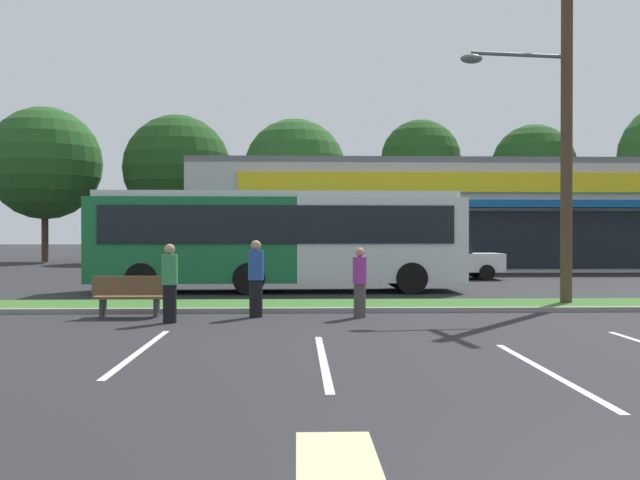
{
  "coord_description": "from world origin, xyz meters",
  "views": [
    {
      "loc": [
        -2.7,
        -4.76,
        1.92
      ],
      "look_at": [
        -1.96,
        18.1,
        1.7
      ],
      "focal_mm": 40.99,
      "sensor_mm": 36.0,
      "label": 1
    }
  ],
  "objects_px": {
    "utility_pole": "(561,120)",
    "car_0": "(450,260)",
    "bus_stop_bench": "(129,295)",
    "pedestrian_far": "(170,283)",
    "pedestrian_mid": "(360,282)",
    "city_bus": "(278,238)",
    "pedestrian_near_bench": "(256,279)",
    "car_3": "(160,261)"
  },
  "relations": [
    {
      "from": "city_bus",
      "to": "car_0",
      "type": "distance_m",
      "value": 9.46
    },
    {
      "from": "utility_pole",
      "to": "bus_stop_bench",
      "type": "relative_size",
      "value": 5.63
    },
    {
      "from": "utility_pole",
      "to": "car_0",
      "type": "relative_size",
      "value": 2.16
    },
    {
      "from": "bus_stop_bench",
      "to": "car_0",
      "type": "relative_size",
      "value": 0.38
    },
    {
      "from": "car_0",
      "to": "pedestrian_near_bench",
      "type": "xyz_separation_m",
      "value": [
        -7.3,
        -13.51,
        0.1
      ]
    },
    {
      "from": "pedestrian_mid",
      "to": "city_bus",
      "type": "bearing_deg",
      "value": 144.15
    },
    {
      "from": "bus_stop_bench",
      "to": "pedestrian_near_bench",
      "type": "height_order",
      "value": "pedestrian_near_bench"
    },
    {
      "from": "pedestrian_mid",
      "to": "pedestrian_far",
      "type": "distance_m",
      "value": 4.23
    },
    {
      "from": "city_bus",
      "to": "utility_pole",
      "type": "bearing_deg",
      "value": -35.96
    },
    {
      "from": "pedestrian_near_bench",
      "to": "car_0",
      "type": "bearing_deg",
      "value": 39.67
    },
    {
      "from": "bus_stop_bench",
      "to": "car_0",
      "type": "distance_m",
      "value": 16.88
    },
    {
      "from": "city_bus",
      "to": "car_0",
      "type": "xyz_separation_m",
      "value": [
        6.97,
        6.31,
        -0.98
      ]
    },
    {
      "from": "car_3",
      "to": "city_bus",
      "type": "bearing_deg",
      "value": -50.61
    },
    {
      "from": "bus_stop_bench",
      "to": "pedestrian_near_bench",
      "type": "distance_m",
      "value": 2.91
    },
    {
      "from": "car_0",
      "to": "bus_stop_bench",
      "type": "bearing_deg",
      "value": -127.12
    },
    {
      "from": "pedestrian_near_bench",
      "to": "pedestrian_mid",
      "type": "relative_size",
      "value": 1.1
    },
    {
      "from": "pedestrian_mid",
      "to": "car_0",
      "type": "bearing_deg",
      "value": 108.75
    },
    {
      "from": "car_0",
      "to": "pedestrian_mid",
      "type": "height_order",
      "value": "pedestrian_mid"
    },
    {
      "from": "city_bus",
      "to": "pedestrian_mid",
      "type": "height_order",
      "value": "city_bus"
    },
    {
      "from": "utility_pole",
      "to": "car_3",
      "type": "bearing_deg",
      "value": 137.94
    },
    {
      "from": "city_bus",
      "to": "pedestrian_mid",
      "type": "xyz_separation_m",
      "value": [
        2.04,
        -7.34,
        -0.97
      ]
    },
    {
      "from": "utility_pole",
      "to": "car_3",
      "type": "xyz_separation_m",
      "value": [
        -12.41,
        11.2,
        -4.07
      ]
    },
    {
      "from": "car_0",
      "to": "car_3",
      "type": "xyz_separation_m",
      "value": [
        -11.93,
        -0.28,
        -0.01
      ]
    },
    {
      "from": "utility_pole",
      "to": "pedestrian_mid",
      "type": "bearing_deg",
      "value": -158.05
    },
    {
      "from": "car_3",
      "to": "pedestrian_near_bench",
      "type": "bearing_deg",
      "value": -70.7
    },
    {
      "from": "bus_stop_bench",
      "to": "pedestrian_near_bench",
      "type": "relative_size",
      "value": 0.91
    },
    {
      "from": "bus_stop_bench",
      "to": "pedestrian_far",
      "type": "relative_size",
      "value": 0.95
    },
    {
      "from": "car_3",
      "to": "pedestrian_mid",
      "type": "height_order",
      "value": "pedestrian_mid"
    },
    {
      "from": "pedestrian_near_bench",
      "to": "pedestrian_mid",
      "type": "xyz_separation_m",
      "value": [
        2.36,
        -0.14,
        -0.08
      ]
    },
    {
      "from": "pedestrian_near_bench",
      "to": "pedestrian_far",
      "type": "relative_size",
      "value": 1.04
    },
    {
      "from": "utility_pole",
      "to": "pedestrian_near_bench",
      "type": "relative_size",
      "value": 5.13
    },
    {
      "from": "utility_pole",
      "to": "bus_stop_bench",
      "type": "bearing_deg",
      "value": -169.45
    },
    {
      "from": "utility_pole",
      "to": "car_0",
      "type": "xyz_separation_m",
      "value": [
        -0.47,
        11.47,
        -4.06
      ]
    },
    {
      "from": "city_bus",
      "to": "car_3",
      "type": "distance_m",
      "value": 7.88
    },
    {
      "from": "utility_pole",
      "to": "pedestrian_far",
      "type": "height_order",
      "value": "utility_pole"
    },
    {
      "from": "utility_pole",
      "to": "car_0",
      "type": "distance_m",
      "value": 12.18
    },
    {
      "from": "pedestrian_near_bench",
      "to": "pedestrian_mid",
      "type": "height_order",
      "value": "pedestrian_near_bench"
    },
    {
      "from": "bus_stop_bench",
      "to": "pedestrian_far",
      "type": "distance_m",
      "value": 1.56
    },
    {
      "from": "city_bus",
      "to": "pedestrian_far",
      "type": "relative_size",
      "value": 7.16
    },
    {
      "from": "bus_stop_bench",
      "to": "pedestrian_near_bench",
      "type": "xyz_separation_m",
      "value": [
        2.88,
        -0.05,
        0.38
      ]
    },
    {
      "from": "utility_pole",
      "to": "pedestrian_far",
      "type": "xyz_separation_m",
      "value": [
        -9.56,
        -3.04,
        -3.99
      ]
    },
    {
      "from": "car_0",
      "to": "pedestrian_far",
      "type": "distance_m",
      "value": 17.11
    }
  ]
}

